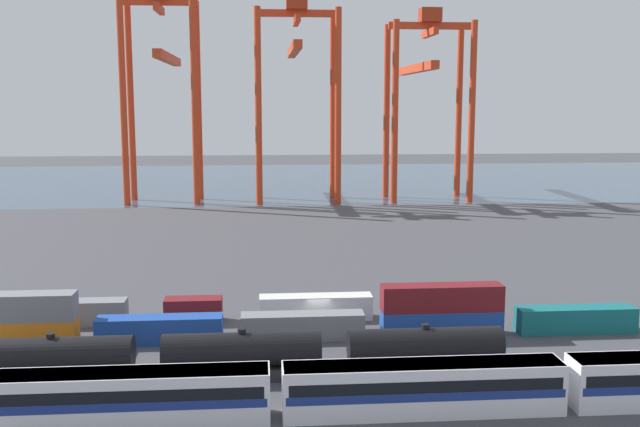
# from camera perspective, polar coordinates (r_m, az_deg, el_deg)

# --- Properties ---
(ground_plane) EXTENTS (420.00, 420.00, 0.00)m
(ground_plane) POSITION_cam_1_polar(r_m,az_deg,el_deg) (116.65, -1.64, -2.78)
(ground_plane) COLOR #424247
(harbour_water) EXTENTS (400.00, 110.00, 0.01)m
(harbour_water) POSITION_cam_1_polar(r_m,az_deg,el_deg) (218.83, -3.07, 2.58)
(harbour_water) COLOR #384C60
(harbour_water) RESTS_ON ground_plane
(passenger_train) EXTENTS (65.12, 3.14, 3.90)m
(passenger_train) POSITION_cam_1_polar(r_m,az_deg,el_deg) (56.77, 8.04, -13.14)
(passenger_train) COLOR silver
(passenger_train) RESTS_ON ground_plane
(freight_tank_row) EXTENTS (44.59, 2.90, 4.36)m
(freight_tank_row) POSITION_cam_1_polar(r_m,az_deg,el_deg) (63.13, -6.08, -10.90)
(freight_tank_row) COLOR #232326
(freight_tank_row) RESTS_ON ground_plane
(shipping_container_0) EXTENTS (12.10, 2.44, 2.60)m
(shipping_container_0) POSITION_cam_1_polar(r_m,az_deg,el_deg) (76.65, -22.83, -8.59)
(shipping_container_0) COLOR orange
(shipping_container_0) RESTS_ON ground_plane
(shipping_container_1) EXTENTS (12.10, 2.44, 2.60)m
(shipping_container_1) POSITION_cam_1_polar(r_m,az_deg,el_deg) (75.95, -22.94, -6.72)
(shipping_container_1) COLOR slate
(shipping_container_1) RESTS_ON shipping_container_0
(shipping_container_2) EXTENTS (12.10, 2.44, 2.60)m
(shipping_container_2) POSITION_cam_1_polar(r_m,az_deg,el_deg) (73.53, -12.36, -8.83)
(shipping_container_2) COLOR #1C4299
(shipping_container_2) RESTS_ON ground_plane
(shipping_container_3) EXTENTS (12.10, 2.44, 2.60)m
(shipping_container_3) POSITION_cam_1_polar(r_m,az_deg,el_deg) (72.95, -1.36, -8.76)
(shipping_container_3) COLOR slate
(shipping_container_3) RESTS_ON ground_plane
(shipping_container_4) EXTENTS (12.10, 2.44, 2.60)m
(shipping_container_4) POSITION_cam_1_polar(r_m,az_deg,el_deg) (75.00, 9.42, -8.39)
(shipping_container_4) COLOR #1C4299
(shipping_container_4) RESTS_ON ground_plane
(shipping_container_5) EXTENTS (12.10, 2.44, 2.60)m
(shipping_container_5) POSITION_cam_1_polar(r_m,az_deg,el_deg) (74.28, 9.47, -6.47)
(shipping_container_5) COLOR maroon
(shipping_container_5) RESTS_ON shipping_container_4
(shipping_container_6) EXTENTS (12.10, 2.44, 2.60)m
(shipping_container_6) POSITION_cam_1_polar(r_m,az_deg,el_deg) (79.45, 19.28, -7.79)
(shipping_container_6) COLOR #146066
(shipping_container_6) RESTS_ON ground_plane
(shipping_container_9) EXTENTS (12.10, 2.44, 2.60)m
(shipping_container_9) POSITION_cam_1_polar(r_m,az_deg,el_deg) (81.77, -19.03, -7.32)
(shipping_container_9) COLOR slate
(shipping_container_9) RESTS_ON ground_plane
(shipping_container_10) EXTENTS (6.04, 2.44, 2.60)m
(shipping_container_10) POSITION_cam_1_polar(r_m,az_deg,el_deg) (79.54, -9.82, -7.41)
(shipping_container_10) COLOR maroon
(shipping_container_10) RESTS_ON ground_plane
(shipping_container_11) EXTENTS (12.10, 2.44, 2.60)m
(shipping_container_11) POSITION_cam_1_polar(r_m,az_deg,el_deg) (79.41, -0.34, -7.30)
(shipping_container_11) COLOR silver
(shipping_container_11) RESTS_ON ground_plane
(shipping_container_12) EXTENTS (6.04, 2.44, 2.60)m
(shipping_container_12) POSITION_cam_1_polar(r_m,az_deg,el_deg) (81.39, 8.92, -7.01)
(shipping_container_12) COLOR maroon
(shipping_container_12) RESTS_ON ground_plane
(gantry_crane_west) EXTENTS (17.31, 40.42, 49.48)m
(gantry_crane_west) POSITION_cam_1_polar(r_m,az_deg,el_deg) (176.84, -12.13, 10.54)
(gantry_crane_west) COLOR red
(gantry_crane_west) RESTS_ON ground_plane
(gantry_crane_central) EXTENTS (19.58, 38.47, 47.23)m
(gantry_crane_central) POSITION_cam_1_polar(r_m,az_deg,el_deg) (175.25, -1.86, 10.65)
(gantry_crane_central) COLOR red
(gantry_crane_central) RESTS_ON ground_plane
(gantry_crane_east) EXTENTS (19.52, 41.43, 44.71)m
(gantry_crane_east) POSITION_cam_1_polar(r_m,az_deg,el_deg) (180.07, 8.20, 9.91)
(gantry_crane_east) COLOR red
(gantry_crane_east) RESTS_ON ground_plane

